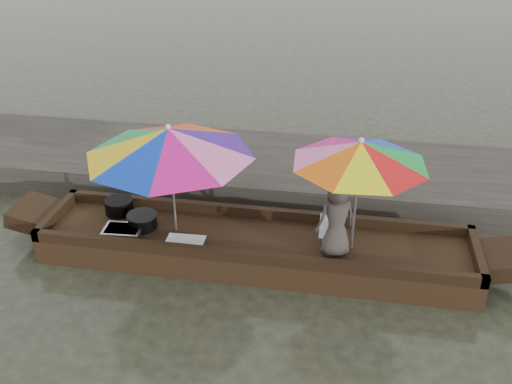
% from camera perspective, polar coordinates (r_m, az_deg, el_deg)
% --- Properties ---
extents(water, '(80.00, 80.00, 0.00)m').
position_cam_1_polar(water, '(7.84, -0.13, -6.77)').
color(water, '#262A1E').
rests_on(water, ground).
extents(dock, '(22.00, 2.20, 0.50)m').
position_cam_1_polar(dock, '(9.57, 2.20, 2.02)').
color(dock, '#2D2B26').
rests_on(dock, ground).
extents(boat_hull, '(5.78, 1.20, 0.35)m').
position_cam_1_polar(boat_hull, '(7.74, -0.13, -5.72)').
color(boat_hull, black).
rests_on(boat_hull, water).
extents(cooking_pot, '(0.40, 0.40, 0.21)m').
position_cam_1_polar(cooking_pot, '(8.38, -13.52, -1.40)').
color(cooking_pot, black).
rests_on(cooking_pot, boat_hull).
extents(tray_crayfish, '(0.53, 0.38, 0.09)m').
position_cam_1_polar(tray_crayfish, '(7.91, -13.18, -3.82)').
color(tray_crayfish, silver).
rests_on(tray_crayfish, boat_hull).
extents(tray_scallop, '(0.52, 0.37, 0.06)m').
position_cam_1_polar(tray_scallop, '(7.54, -7.13, -5.11)').
color(tray_scallop, silver).
rests_on(tray_scallop, boat_hull).
extents(charcoal_grill, '(0.39, 0.39, 0.18)m').
position_cam_1_polar(charcoal_grill, '(7.98, -11.29, -2.89)').
color(charcoal_grill, black).
rests_on(charcoal_grill, boat_hull).
extents(supply_bag, '(0.28, 0.22, 0.26)m').
position_cam_1_polar(supply_bag, '(7.70, 7.43, -3.45)').
color(supply_bag, silver).
rests_on(supply_bag, boat_hull).
extents(vendor, '(0.61, 0.55, 1.05)m').
position_cam_1_polar(vendor, '(7.13, 8.03, -2.62)').
color(vendor, '#463E39').
rests_on(vendor, boat_hull).
extents(umbrella_bow, '(2.38, 2.38, 1.55)m').
position_cam_1_polar(umbrella_bow, '(7.49, -8.37, 1.18)').
color(umbrella_bow, '#4414A5').
rests_on(umbrella_bow, boat_hull).
extents(umbrella_stern, '(2.14, 2.14, 1.55)m').
position_cam_1_polar(umbrella_stern, '(7.15, 9.98, -0.36)').
color(umbrella_stern, green).
rests_on(umbrella_stern, boat_hull).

